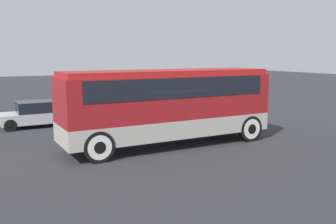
{
  "coord_description": "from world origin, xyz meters",
  "views": [
    {
      "loc": [
        -7.66,
        -13.98,
        3.92
      ],
      "look_at": [
        0.0,
        0.0,
        1.48
      ],
      "focal_mm": 40.0,
      "sensor_mm": 36.0,
      "label": 1
    }
  ],
  "objects": [
    {
      "name": "parked_car_mid",
      "position": [
        -3.97,
        7.34,
        0.69
      ],
      "size": [
        4.44,
        1.84,
        1.4
      ],
      "color": "#BCBCC1",
      "rests_on": "ground_plane"
    },
    {
      "name": "parked_car_near",
      "position": [
        3.28,
        5.04,
        0.7
      ],
      "size": [
        4.42,
        1.82,
        1.38
      ],
      "color": "navy",
      "rests_on": "ground_plane"
    },
    {
      "name": "tour_bus",
      "position": [
        0.1,
        -0.0,
        1.98
      ],
      "size": [
        9.25,
        2.51,
        3.28
      ],
      "color": "#B7B2A8",
      "rests_on": "ground_plane"
    },
    {
      "name": "ground_plane",
      "position": [
        0.0,
        0.0,
        0.0
      ],
      "size": [
        120.0,
        120.0,
        0.0
      ],
      "primitive_type": "plane",
      "color": "#2D2D30"
    }
  ]
}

